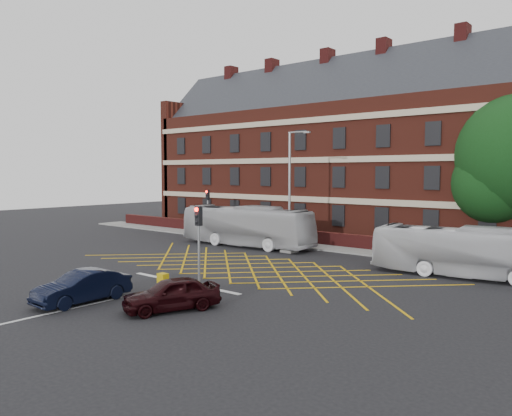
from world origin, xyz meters
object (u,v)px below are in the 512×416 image
Objects in this scene: traffic_light_near at (199,257)px; direction_signs at (207,221)px; traffic_light_far at (208,217)px; utility_cabinet at (163,283)px; bus_right at (466,252)px; street_lamp at (290,211)px; car_maroon at (172,294)px; bus_left at (246,226)px; car_navy at (82,287)px.

direction_signs is at bearing 134.44° from traffic_light_near.
utility_cabinet is at bearing -50.47° from traffic_light_far.
bus_right reaches higher than utility_cabinet.
street_lamp is at bearing 106.58° from traffic_light_near.
bus_left is at bearing 144.50° from car_maroon.
bus_right is 2.34× the size of car_navy.
car_maroon is 16.82m from street_lamp.
car_maroon is 25.09m from traffic_light_far.
car_maroon is at bearing -33.36° from utility_cabinet.
traffic_light_far reaches higher than direction_signs.
street_lamp is (11.52, -2.86, 1.28)m from traffic_light_far.
direction_signs is at bearing 121.85° from car_navy.
car_maroon is 3.38m from traffic_light_near.
traffic_light_near is 22.01m from traffic_light_far.
bus_left is 1.13× the size of bus_right.
bus_left is 18.79m from car_maroon.
traffic_light_near reaches higher than car_navy.
traffic_light_near is 1.94× the size of direction_signs.
street_lamp is (-3.84, 12.91, 1.28)m from traffic_light_near.
car_navy is at bearing -58.33° from traffic_light_far.
car_maroon is (-7.58, -15.09, -0.73)m from bus_right.
bus_left reaches higher than bus_right.
street_lamp is at bearing 131.61° from car_maroon.
street_lamp is 4.03× the size of direction_signs.
street_lamp is at bearing 99.58° from utility_cabinet.
car_navy is 0.50× the size of street_lamp.
traffic_light_near is at bearing 137.40° from bus_right.
car_maroon is 0.47× the size of street_lamp.
utility_cabinet is (-2.84, 1.87, -0.25)m from car_maroon.
bus_left reaches higher than car_navy.
car_navy is 1.03× the size of traffic_light_near.
bus_left reaches higher than direction_signs.
bus_left is 7.49m from traffic_light_far.
utility_cabinet is (6.84, -14.20, -1.16)m from bus_left.
utility_cabinet is (1.25, 3.64, -0.26)m from car_navy.
utility_cabinet is at bearing -50.23° from direction_signs.
car_maroon is at bearing -151.28° from bus_left.
car_navy is at bearing -164.96° from bus_left.
traffic_light_near is (8.33, -13.16, 0.14)m from bus_left.
traffic_light_near reaches higher than bus_right.
bus_left is at bearing -20.78° from direction_signs.
car_navy is (5.59, -17.85, -0.90)m from bus_left.
direction_signs is (-7.28, 2.76, -0.24)m from bus_left.
traffic_light_near is 13.53m from street_lamp.
bus_right is at bearing -8.41° from traffic_light_far.
street_lamp reaches higher than car_maroon.
bus_left is 7.79m from direction_signs.
bus_right is 24.56m from traffic_light_far.
traffic_light_far reaches higher than car_navy.
traffic_light_far is (-7.03, 2.61, 0.14)m from bus_left.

